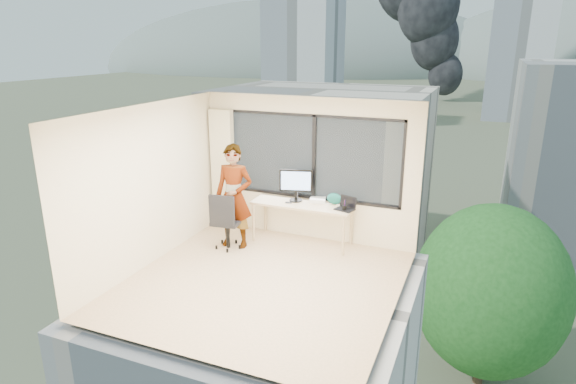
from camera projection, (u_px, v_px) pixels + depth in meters
The scene contains 24 objects.
floor at pixel (263, 282), 7.38m from camera, with size 4.00×4.00×0.01m, color beige.
ceiling at pixel (260, 111), 6.60m from camera, with size 4.00×4.00×0.01m, color white.
wall_front at pixel (182, 255), 5.23m from camera, with size 4.00×0.01×2.60m, color #F4E1BC.
wall_left at pixel (148, 186), 7.72m from camera, with size 0.01×4.00×2.60m, color #F4E1BC.
wall_right at pixel (401, 220), 6.26m from camera, with size 0.01×4.00×2.60m, color #F4E1BC.
window_wall at pixel (312, 157), 8.67m from camera, with size 3.30×0.16×1.55m, color black, non-canonical shape.
curtain at pixel (223, 169), 9.32m from camera, with size 0.45×0.14×2.30m, color #F5F0C0.
desk at pixel (302, 223), 8.73m from camera, with size 1.80×0.60×0.75m, color tan.
chair at pixel (227, 220), 8.46m from camera, with size 0.54×0.54×1.05m, color black, non-canonical shape.
person at pixel (234, 197), 8.43m from camera, with size 0.67×0.44×1.84m, color #2D2D33.
monitor at pixel (296, 185), 8.66m from camera, with size 0.59×0.13×0.59m, color black, non-canonical shape.
game_console at pixel (318, 200), 8.69m from camera, with size 0.27×0.23×0.07m, color white.
laptop at pixel (345, 204), 8.25m from camera, with size 0.32×0.33×0.20m, color black, non-canonical shape.
cellphone at pixel (289, 203), 8.64m from camera, with size 0.12×0.05×0.01m, color black.
pen_cup at pixel (344, 208), 8.23m from camera, with size 0.07×0.07×0.09m, color black.
handbag at pixel (334, 199), 8.55m from camera, with size 0.26×0.13×0.20m, color #0B463F.
exterior_ground at pixel (474, 117), 117.46m from camera, with size 400.00×400.00×0.04m, color #515B3D.
near_bldg_a at pixel (322, 177), 39.22m from camera, with size 16.00×12.00×14.00m, color beige.
far_tower_a at pixel (304, 58), 103.95m from camera, with size 14.00×14.00×28.00m, color silver.
far_tower_b at pixel (519, 53), 110.08m from camera, with size 13.00×13.00×30.00m, color silver.
far_tower_d at pixel (292, 62), 162.48m from camera, with size 16.00×14.00×22.00m, color silver.
hill_a at pixel (303, 68), 337.62m from camera, with size 288.00×216.00×90.00m, color slate.
tree_a at pixel (196, 233), 35.59m from camera, with size 7.00×7.00×8.00m, color #1E541C, non-canonical shape.
tree_b at pixel (487, 308), 24.64m from camera, with size 7.60×7.60×9.00m, color #1E541C, non-canonical shape.
Camera 1 is at (2.88, -5.99, 3.51)m, focal length 30.18 mm.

